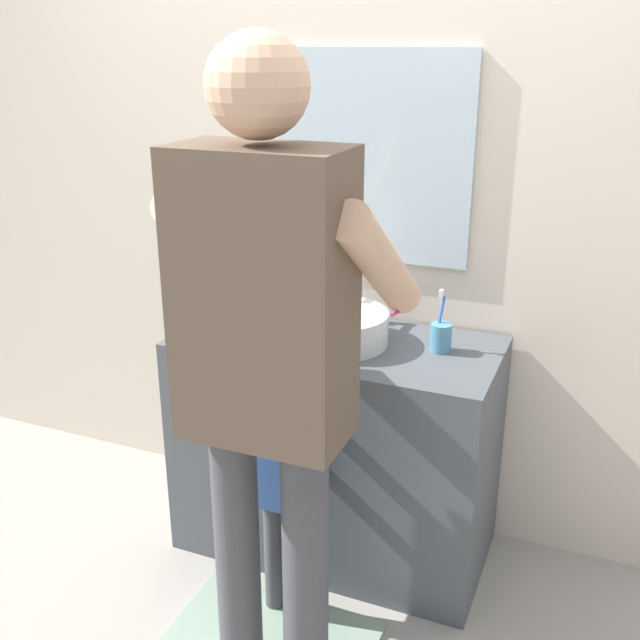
# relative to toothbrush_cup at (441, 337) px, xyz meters

# --- Properties ---
(ground_plane) EXTENTS (14.00, 14.00, 0.00)m
(ground_plane) POSITION_rel_toothbrush_cup_xyz_m (-0.35, -0.34, -0.88)
(ground_plane) COLOR #9E998E
(back_wall) EXTENTS (4.40, 0.10, 2.70)m
(back_wall) POSITION_rel_toothbrush_cup_xyz_m (-0.35, 0.28, 0.48)
(back_wall) COLOR beige
(back_wall) RESTS_ON ground
(vanity_cabinet) EXTENTS (1.10, 0.54, 0.82)m
(vanity_cabinet) POSITION_rel_toothbrush_cup_xyz_m (-0.35, -0.04, -0.46)
(vanity_cabinet) COLOR #4C5156
(vanity_cabinet) RESTS_ON ground
(sink_basin) EXTENTS (0.36, 0.36, 0.11)m
(sink_basin) POSITION_rel_toothbrush_cup_xyz_m (-0.35, -0.06, 0.01)
(sink_basin) COLOR silver
(sink_basin) RESTS_ON vanity_cabinet
(faucet) EXTENTS (0.18, 0.14, 0.18)m
(faucet) POSITION_rel_toothbrush_cup_xyz_m (-0.35, 0.15, 0.03)
(faucet) COLOR #B7BABF
(faucet) RESTS_ON vanity_cabinet
(toothbrush_cup) EXTENTS (0.07, 0.07, 0.21)m
(toothbrush_cup) POSITION_rel_toothbrush_cup_xyz_m (0.00, 0.00, 0.00)
(toothbrush_cup) COLOR #4C8EB2
(toothbrush_cup) RESTS_ON vanity_cabinet
(bath_mat) EXTENTS (0.64, 0.40, 0.02)m
(bath_mat) POSITION_rel_toothbrush_cup_xyz_m (-0.35, -0.59, -0.87)
(bath_mat) COLOR gray
(bath_mat) RESTS_ON ground
(child_toddler) EXTENTS (0.29, 0.29, 0.93)m
(child_toddler) POSITION_rel_toothbrush_cup_xyz_m (-0.35, -0.45, -0.32)
(child_toddler) COLOR #47474C
(child_toddler) RESTS_ON ground
(adult_parent) EXTENTS (0.56, 0.59, 1.81)m
(adult_parent) POSITION_rel_toothbrush_cup_xyz_m (-0.27, -0.72, 0.21)
(adult_parent) COLOR #47474C
(adult_parent) RESTS_ON ground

